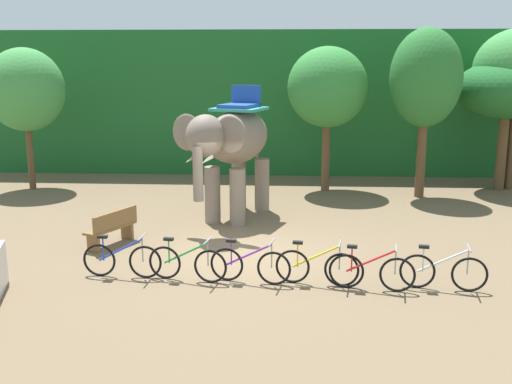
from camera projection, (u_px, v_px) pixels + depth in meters
ground_plane at (244, 255)px, 14.14m from camera, size 80.00×80.00×0.00m
foliage_hedge at (267, 99)px, 26.16m from camera, size 36.00×6.00×5.62m
tree_far_left at (25, 90)px, 20.62m from camera, size 2.68×2.68×4.91m
tree_center at (327, 88)px, 20.33m from camera, size 2.72×2.72×4.95m
tree_far_right at (426, 79)px, 19.31m from camera, size 2.32×2.32×5.52m
tree_left at (507, 90)px, 20.48m from camera, size 3.48×3.48×4.51m
elephant at (233, 143)px, 16.84m from camera, size 2.76×4.22×3.78m
bike_blue at (122, 260)px, 12.60m from camera, size 1.71×0.52×0.92m
bike_green at (187, 263)px, 12.40m from camera, size 1.69×0.52×0.92m
bike_purple at (250, 265)px, 12.29m from camera, size 1.69×0.52×0.92m
bike_yellow at (317, 267)px, 12.18m from camera, size 1.70×0.52×0.92m
bike_red at (371, 271)px, 11.91m from camera, size 1.70×0.52×0.92m
bike_white at (443, 271)px, 11.91m from camera, size 1.70×0.52×0.92m
wooden_bench at (112, 227)px, 14.74m from camera, size 1.03×1.53×0.89m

